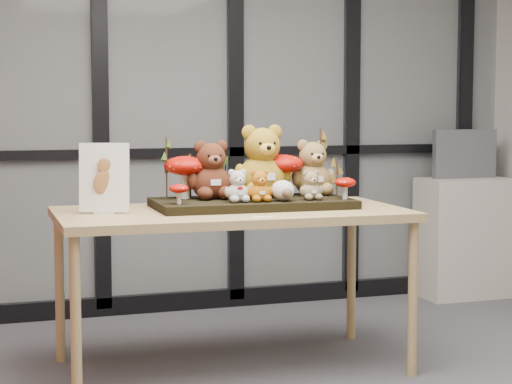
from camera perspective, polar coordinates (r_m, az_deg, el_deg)
name	(u,v)px	position (r m, az deg, el deg)	size (l,w,h in m)	color
room_shell	(317,24)	(3.73, 3.79, 10.25)	(5.00, 5.00, 5.00)	#ABAAA2
glass_partition	(169,96)	(6.07, -5.35, 5.89)	(4.90, 0.06, 2.78)	#2D383F
display_table	(231,222)	(4.73, -1.53, -1.87)	(1.80, 0.94, 0.83)	tan
diorama_tray	(252,203)	(4.82, -0.23, -0.70)	(1.02, 0.51, 0.04)	black
bear_pooh_yellow	(262,157)	(4.92, 0.37, 2.15)	(0.32, 0.29, 0.42)	#A37E1D
bear_brown_medium	(211,167)	(4.83, -2.79, 1.57)	(0.26, 0.23, 0.34)	#4F2314
bear_tan_back	(312,164)	(5.05, 3.49, 1.71)	(0.25, 0.23, 0.33)	olive
bear_small_yellow	(259,184)	(4.69, 0.21, 0.49)	(0.14, 0.12, 0.18)	#AC6010
bear_white_bow	(237,184)	(4.67, -1.15, 0.50)	(0.14, 0.13, 0.18)	beige
bear_beige_small	(311,184)	(4.78, 3.41, 0.53)	(0.13, 0.12, 0.17)	#8E7B54
plush_cream_hedgehog	(283,190)	(4.72, 1.66, 0.15)	(0.09, 0.08, 0.12)	silver
mushroom_back_left	(185,175)	(4.85, -4.39, 1.04)	(0.22, 0.22, 0.25)	#9D0D05
mushroom_back_right	(282,173)	(4.98, 1.64, 1.17)	(0.22, 0.22, 0.25)	#9D0D05
mushroom_front_left	(179,193)	(4.59, -4.77, -0.06)	(0.10, 0.10, 0.11)	#9D0D05
mushroom_front_right	(345,187)	(4.83, 5.51, 0.29)	(0.11, 0.11, 0.12)	#9D0D05
sprig_green_far_left	(167,168)	(4.83, -5.53, 1.47)	(0.05, 0.05, 0.32)	#14390C
sprig_green_mid_left	(190,175)	(4.92, -4.05, 1.02)	(0.05, 0.05, 0.23)	#14390C
sprig_dry_far_right	(320,161)	(5.05, 3.97, 1.89)	(0.05, 0.05, 0.37)	brown
sprig_dry_mid_right	(337,177)	(4.94, 5.00, 0.90)	(0.05, 0.05, 0.21)	brown
sprig_green_centre	(225,176)	(4.98, -1.89, 1.01)	(0.05, 0.05, 0.22)	#14390C
sign_holder	(104,180)	(4.60, -9.32, 0.72)	(0.25, 0.12, 0.35)	silver
label_card	(262,217)	(4.40, 0.40, -1.56)	(0.10, 0.03, 0.00)	white
cabinet	(464,238)	(6.74, 12.70, -2.75)	(0.63, 0.37, 0.84)	#B4ACA0
monitor	(465,154)	(6.70, 12.72, 2.31)	(0.49, 0.05, 0.34)	#505358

